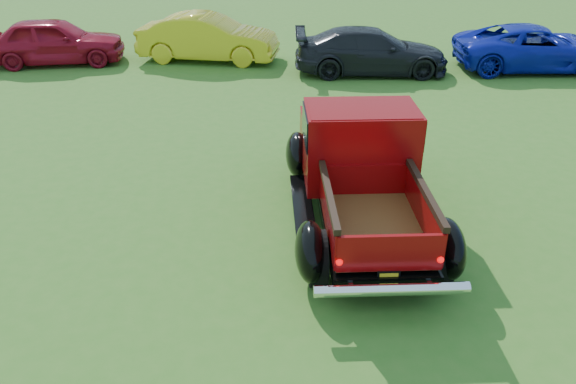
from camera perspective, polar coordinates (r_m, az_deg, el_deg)
The scene contains 6 objects.
ground at distance 8.03m, azimuth 1.38°, elevation -6.41°, with size 120.00×120.00×0.00m, color #34651D.
pickup_truck at distance 8.80m, azimuth 7.18°, elevation 2.90°, with size 2.26×4.74×1.74m.
show_car_red at distance 18.38m, azimuth -22.64°, elevation 14.00°, with size 1.58×3.93×1.34m, color maroon.
show_car_yellow at distance 17.54m, azimuth -8.11°, elevation 15.25°, with size 1.44×4.12×1.36m, color gold.
show_car_grey at distance 16.28m, azimuth 8.44°, elevation 13.99°, with size 1.73×4.25×1.23m, color black.
show_car_blue at distance 17.90m, azimuth 23.80°, elevation 13.27°, with size 2.05×4.45×1.24m, color #0E19A0.
Camera 1 is at (-0.55, -6.57, 4.58)m, focal length 35.00 mm.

